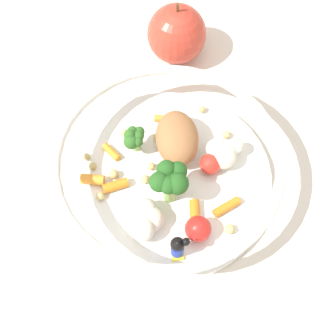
# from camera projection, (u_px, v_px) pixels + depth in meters

# --- Properties ---
(ground_plane) EXTENTS (2.40, 2.40, 0.00)m
(ground_plane) POSITION_uv_depth(u_px,v_px,m) (177.00, 192.00, 0.54)
(ground_plane) COLOR silver
(food_container) EXTENTS (0.26, 0.26, 0.07)m
(food_container) POSITION_uv_depth(u_px,v_px,m) (170.00, 169.00, 0.52)
(food_container) COLOR white
(food_container) RESTS_ON ground_plane
(loose_apple) EXTENTS (0.08, 0.08, 0.09)m
(loose_apple) POSITION_uv_depth(u_px,v_px,m) (179.00, 34.00, 0.61)
(loose_apple) COLOR #BC3828
(loose_apple) RESTS_ON ground_plane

